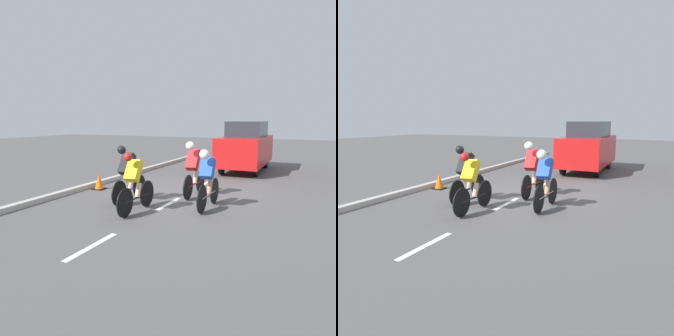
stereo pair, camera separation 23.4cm
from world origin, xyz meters
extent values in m
plane|color=#565454|center=(0.00, 0.00, 0.00)|extent=(60.00, 60.00, 0.00)
cube|color=white|center=(0.00, 3.98, 0.00)|extent=(0.12, 1.40, 0.01)
cube|color=white|center=(0.00, 0.78, 0.00)|extent=(0.12, 1.40, 0.01)
cube|color=white|center=(0.00, -2.42, 0.00)|extent=(0.12, 1.40, 0.01)
cube|color=#B7B2A8|center=(3.20, 0.78, 0.07)|extent=(0.20, 24.80, 0.14)
cylinder|color=black|center=(-1.07, 0.22, 0.34)|extent=(0.03, 0.68, 0.68)
cylinder|color=black|center=(-1.07, 1.24, 0.34)|extent=(0.03, 0.68, 0.68)
cylinder|color=#B7B7BC|center=(-1.07, 0.73, 0.34)|extent=(0.04, 1.02, 0.04)
cylinder|color=#B7B7BC|center=(-1.07, 0.55, 0.55)|extent=(0.04, 0.04, 0.42)
cylinder|color=yellow|center=(-1.07, 0.68, 0.44)|extent=(0.07, 0.07, 0.16)
cylinder|color=tan|center=(-1.07, 0.65, 0.52)|extent=(0.12, 0.23, 0.36)
cube|color=blue|center=(-1.06, 0.83, 1.01)|extent=(0.34, 0.45, 0.54)
sphere|color=white|center=(-1.05, 1.05, 1.37)|extent=(0.24, 0.24, 0.24)
cylinder|color=black|center=(0.39, 1.24, 0.34)|extent=(0.03, 0.67, 0.67)
cylinder|color=black|center=(0.39, 2.28, 0.34)|extent=(0.03, 0.67, 0.67)
cylinder|color=black|center=(0.39, 1.76, 0.34)|extent=(0.04, 1.04, 0.04)
cylinder|color=black|center=(0.39, 1.58, 0.55)|extent=(0.04, 0.04, 0.42)
cylinder|color=yellow|center=(0.39, 1.71, 0.44)|extent=(0.07, 0.07, 0.16)
cylinder|color=beige|center=(0.39, 1.68, 0.52)|extent=(0.12, 0.23, 0.36)
cube|color=yellow|center=(0.40, 1.86, 1.01)|extent=(0.35, 0.45, 0.54)
sphere|color=red|center=(0.42, 2.08, 1.35)|extent=(0.20, 0.20, 0.20)
cylinder|color=black|center=(-0.30, -0.88, 0.35)|extent=(0.03, 0.69, 0.69)
cylinder|color=black|center=(-0.30, 0.15, 0.35)|extent=(0.03, 0.69, 0.69)
cylinder|color=red|center=(-0.30, -0.37, 0.35)|extent=(0.04, 1.02, 0.04)
cylinder|color=red|center=(-0.30, -0.54, 0.56)|extent=(0.04, 0.04, 0.42)
cylinder|color=white|center=(-0.30, -0.42, 0.45)|extent=(0.07, 0.07, 0.16)
cylinder|color=beige|center=(-0.30, -0.44, 0.53)|extent=(0.12, 0.23, 0.36)
cube|color=red|center=(-0.28, -0.27, 1.06)|extent=(0.35, 0.51, 0.62)
sphere|color=white|center=(-0.27, -0.05, 1.47)|extent=(0.24, 0.24, 0.24)
cylinder|color=black|center=(1.05, 0.47, 0.33)|extent=(0.03, 0.66, 0.66)
cylinder|color=black|center=(1.05, 1.50, 0.33)|extent=(0.03, 0.66, 0.66)
cylinder|color=navy|center=(1.05, 0.99, 0.33)|extent=(0.04, 1.03, 0.04)
cylinder|color=navy|center=(1.05, 0.81, 0.54)|extent=(0.04, 0.04, 0.42)
cylinder|color=#1999D8|center=(1.05, 0.94, 0.43)|extent=(0.07, 0.07, 0.16)
cylinder|color=beige|center=(1.05, 0.91, 0.51)|extent=(0.12, 0.23, 0.36)
cube|color=black|center=(1.06, 1.09, 1.04)|extent=(0.34, 0.49, 0.60)
sphere|color=black|center=(1.07, 1.31, 1.42)|extent=(0.22, 0.22, 0.22)
cylinder|color=black|center=(-1.34, -4.36, 0.32)|extent=(0.14, 0.64, 0.64)
cylinder|color=black|center=(0.02, -4.36, 0.32)|extent=(0.14, 0.64, 0.64)
cylinder|color=black|center=(-1.34, -6.89, 0.32)|extent=(0.14, 0.64, 0.64)
cylinder|color=black|center=(0.02, -6.89, 0.32)|extent=(0.14, 0.64, 0.64)
cube|color=red|center=(-0.66, -5.62, 0.90)|extent=(1.70, 4.07, 1.15)
cube|color=#2D333D|center=(-0.66, -5.83, 1.79)|extent=(1.39, 2.24, 0.63)
cube|color=black|center=(2.75, 0.05, 0.01)|extent=(0.36, 0.36, 0.03)
cone|color=orange|center=(2.75, 0.05, 0.26)|extent=(0.28, 0.28, 0.46)
camera|label=1|loc=(-3.48, 8.36, 2.19)|focal=35.00mm
camera|label=2|loc=(-3.70, 8.26, 2.19)|focal=35.00mm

